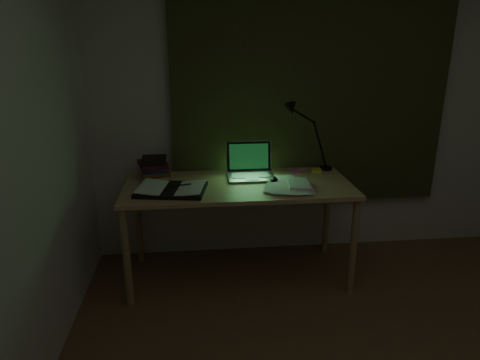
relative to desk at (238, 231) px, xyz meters
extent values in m
cube|color=silver|center=(0.62, 0.44, 0.87)|extent=(3.50, 0.00, 2.50)
cube|color=#32361B|center=(0.62, 0.40, 1.07)|extent=(2.20, 0.06, 2.00)
ellipsoid|color=black|center=(0.27, 0.02, 0.39)|extent=(0.07, 0.10, 0.04)
cube|color=#F5F633|center=(0.65, 0.23, 0.38)|extent=(0.10, 0.10, 0.02)
cube|color=#E85AAC|center=(0.48, 0.25, 0.38)|extent=(0.08, 0.08, 0.02)
camera|label=1|loc=(-0.30, -2.93, 1.38)|focal=32.00mm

